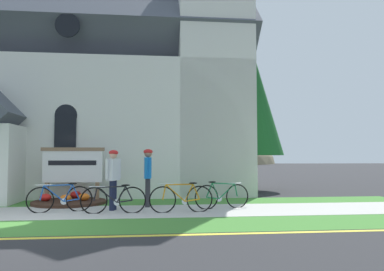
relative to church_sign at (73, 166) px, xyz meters
name	(u,v)px	position (x,y,z in m)	size (l,w,h in m)	color
ground	(58,203)	(-0.42, -0.12, -1.22)	(140.00, 140.00, 0.00)	#2B2B2D
sidewalk_slab	(38,213)	(-0.41, -2.31, -1.21)	(32.00, 2.47, 0.01)	#B7B5AD
grass_verge	(7,228)	(-0.41, -4.47, -1.22)	(32.00, 1.87, 0.01)	#427F33
church_lawn	(58,203)	(-0.41, -0.19, -1.22)	(24.00, 1.77, 0.01)	#427F33
church_building	(97,90)	(-0.04, 5.30, 3.60)	(14.69, 11.60, 12.70)	silver
church_sign	(73,166)	(0.00, 0.00, 0.00)	(2.13, 0.21, 1.87)	#7F6047
flower_bed	(69,201)	(-0.01, -0.37, -1.14)	(2.38, 2.38, 0.34)	#382319
bicycle_black	(60,198)	(0.15, -2.23, -0.84)	(1.73, 0.41, 0.83)	black
bicycle_green	(181,198)	(3.53, -2.64, -0.83)	(1.79, 0.15, 0.85)	black
bicycle_yellow	(114,199)	(1.66, -2.63, -0.84)	(1.78, 0.08, 0.81)	black
bicycle_blue	(222,196)	(4.79, -2.00, -0.84)	(1.70, 0.38, 0.84)	black
cyclist_in_green_jersey	(148,172)	(2.58, -1.45, -0.16)	(0.29, 0.76, 1.79)	#2D2D33
cyclist_in_red_jersey	(113,175)	(1.59, -2.06, -0.19)	(0.39, 0.68, 1.74)	#191E38
roadside_conifer	(250,98)	(7.20, 3.51, 3.06)	(2.96, 2.96, 6.95)	#3D2D1E
distant_hill	(77,164)	(-13.83, 69.66, -1.22)	(87.88, 50.45, 24.01)	#847A5B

